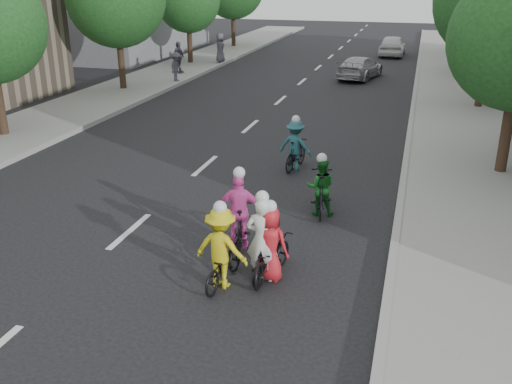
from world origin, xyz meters
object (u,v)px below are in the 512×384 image
at_px(cyclist_1, 270,251).
at_px(spectator_1, 178,57).
at_px(cyclist_4, 222,254).
at_px(cyclist_2, 321,190).
at_px(follow_car_trail, 392,45).
at_px(spectator_0, 176,67).
at_px(cyclist_0, 295,149).
at_px(cyclist_5, 263,250).
at_px(spectator_2, 220,48).
at_px(cyclist_3, 240,218).
at_px(follow_car_lead, 360,68).

relative_size(cyclist_1, spectator_1, 0.94).
bearing_deg(cyclist_4, cyclist_2, -100.73).
bearing_deg(follow_car_trail, spectator_0, 54.32).
relative_size(cyclist_0, follow_car_trail, 0.40).
bearing_deg(cyclist_0, spectator_1, -45.92).
distance_m(cyclist_5, spectator_2, 27.52).
bearing_deg(cyclist_0, cyclist_2, 122.48).
bearing_deg(cyclist_2, cyclist_5, 71.47).
distance_m(cyclist_2, spectator_0, 18.49).
height_order(cyclist_2, cyclist_5, cyclist_5).
distance_m(cyclist_3, spectator_1, 22.33).
height_order(cyclist_0, follow_car_trail, cyclist_0).
distance_m(spectator_0, spectator_2, 6.93).
bearing_deg(cyclist_0, spectator_2, -55.09).
relative_size(cyclist_3, follow_car_trail, 0.44).
distance_m(cyclist_4, spectator_2, 27.74).
distance_m(cyclist_0, spectator_2, 21.10).
height_order(cyclist_3, spectator_1, spectator_1).
bearing_deg(cyclist_1, follow_car_lead, -76.49).
xyz_separation_m(cyclist_4, spectator_1, (-10.16, 21.64, 0.38)).
distance_m(spectator_0, spectator_1, 2.56).
distance_m(cyclist_1, cyclist_4, 0.99).
bearing_deg(cyclist_2, follow_car_lead, -96.33).
height_order(spectator_0, spectator_1, spectator_1).
height_order(cyclist_0, cyclist_5, cyclist_5).
bearing_deg(cyclist_1, cyclist_4, 45.00).
xyz_separation_m(spectator_1, spectator_2, (0.95, 4.53, 0.02)).
xyz_separation_m(cyclist_4, cyclist_5, (0.68, 0.48, -0.06)).
xyz_separation_m(cyclist_0, spectator_2, (-9.09, 19.04, 0.40)).
height_order(cyclist_2, spectator_2, spectator_2).
xyz_separation_m(cyclist_2, spectator_1, (-11.38, 17.63, 0.42)).
bearing_deg(cyclist_1, cyclist_3, -37.78).
bearing_deg(cyclist_4, cyclist_0, -82.92).
distance_m(cyclist_1, cyclist_5, 0.15).
distance_m(spectator_1, spectator_2, 4.63).
xyz_separation_m(cyclist_2, cyclist_4, (-1.22, -4.01, 0.04)).
xyz_separation_m(follow_car_lead, spectator_2, (-9.22, 2.62, 0.45)).
bearing_deg(cyclist_3, cyclist_1, 118.94).
height_order(cyclist_1, spectator_2, spectator_2).
bearing_deg(cyclist_0, spectator_0, -43.53).
xyz_separation_m(cyclist_1, spectator_1, (-10.98, 21.09, 0.46)).
relative_size(cyclist_5, follow_car_trail, 0.44).
relative_size(cyclist_1, cyclist_5, 0.89).
height_order(cyclist_3, spectator_0, cyclist_3).
relative_size(cyclist_0, spectator_2, 0.94).
distance_m(cyclist_0, follow_car_trail, 26.30).
height_order(follow_car_trail, spectator_2, spectator_2).
distance_m(follow_car_trail, spectator_0, 17.62).
bearing_deg(cyclist_2, cyclist_3, 49.59).
relative_size(cyclist_4, spectator_0, 1.18).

